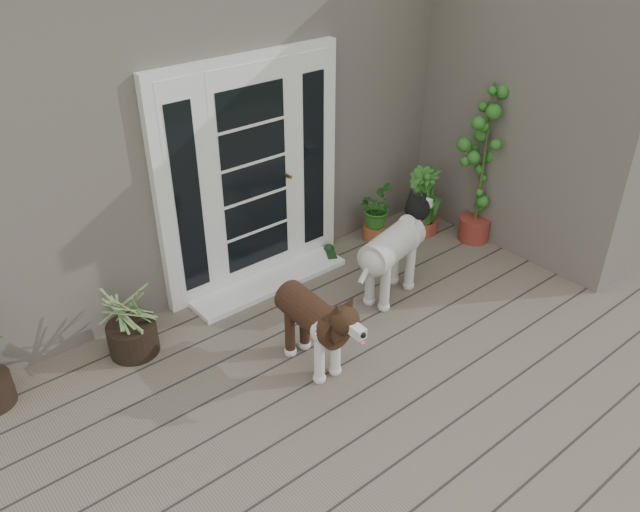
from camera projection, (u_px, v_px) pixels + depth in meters
deck at (439, 391)px, 5.00m from camera, size 6.20×4.60×0.12m
house_main at (160, 82)px, 7.03m from camera, size 7.40×4.00×3.10m
house_wing at (562, 98)px, 6.53m from camera, size 1.60×2.40×3.10m
door_unit at (252, 175)px, 5.76m from camera, size 1.90×0.14×2.15m
door_step at (269, 281)px, 6.17m from camera, size 1.60×0.40×0.05m
brindle_dog at (312, 328)px, 4.99m from camera, size 0.41×0.89×0.73m
white_dog at (391, 259)px, 5.81m from camera, size 1.02×0.62×0.79m
spider_plant at (129, 316)px, 5.14m from camera, size 0.84×0.84×0.72m
herb_a at (375, 217)px, 6.80m from camera, size 0.57×0.57×0.51m
herb_b at (421, 212)px, 6.89m from camera, size 0.42×0.42×0.55m
herb_c at (425, 207)px, 6.91m from camera, size 0.54×0.54×0.62m
sapling at (483, 163)px, 6.47m from camera, size 0.67×0.67×1.77m
clog_left at (297, 293)px, 5.98m from camera, size 0.19×0.31×0.09m
clog_right at (331, 254)px, 6.58m from camera, size 0.25×0.31×0.08m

